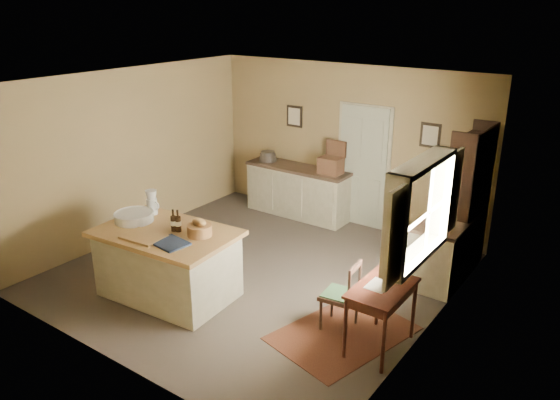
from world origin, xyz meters
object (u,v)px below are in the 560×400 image
Objects in this scene: desk_chair at (339,296)px; sideboard at (298,190)px; right_cabinet at (443,250)px; shelving_unit at (471,201)px; work_island at (167,261)px; writing_desk at (382,295)px.

sideboard is at bearing 125.21° from desk_chair.
shelving_unit is at bearing 73.21° from right_cabinet.
writing_desk is (2.76, 0.54, 0.18)m from work_island.
desk_chair is at bearing -107.09° from shelving_unit.
shelving_unit is at bearing -7.08° from sideboard.
right_cabinet is 0.79m from shelving_unit.
shelving_unit is (2.92, 2.97, 0.56)m from work_island.
writing_desk is 0.76× the size of right_cabinet.
writing_desk is 1.93m from right_cabinet.
writing_desk is 0.62m from desk_chair.
right_cabinet is at bearing -16.88° from sideboard.
writing_desk is at bearing -43.51° from sideboard.
work_island reaches higher than writing_desk.
work_island is at bearing -86.51° from sideboard.
desk_chair is (2.20, 0.62, -0.06)m from work_island.
work_island is 0.88× the size of shelving_unit.
sideboard is 2.23× the size of writing_desk.
writing_desk is at bearing -93.64° from shelving_unit.
desk_chair is 0.40× the size of shelving_unit.
work_island is 2.13× the size of writing_desk.
shelving_unit is at bearing 41.23° from work_island.
right_cabinet is at bearing 66.71° from desk_chair.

